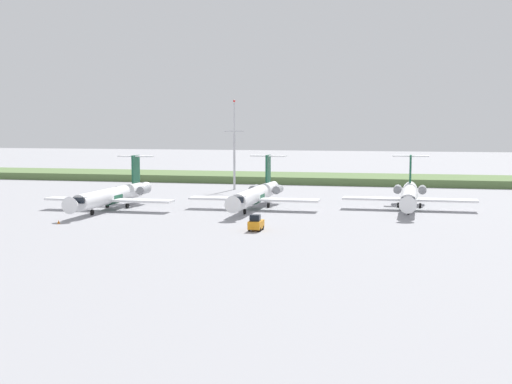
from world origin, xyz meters
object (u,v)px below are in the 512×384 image
(regional_jet_nearest, at_px, (113,195))
(antenna_mast, at_px, (234,152))
(baggage_tug, at_px, (256,224))
(safety_cone_front_marker, at_px, (59,222))
(regional_jet_third, at_px, (409,195))
(regional_jet_second, at_px, (256,194))

(regional_jet_nearest, bearing_deg, antenna_mast, 74.90)
(baggage_tug, xyz_separation_m, safety_cone_front_marker, (-30.25, 0.15, -0.73))
(antenna_mast, bearing_deg, safety_cone_front_marker, -101.05)
(antenna_mast, height_order, safety_cone_front_marker, antenna_mast)
(antenna_mast, height_order, baggage_tug, antenna_mast)
(regional_jet_nearest, xyz_separation_m, antenna_mast, (11.06, 41.00, 5.90))
(regional_jet_third, xyz_separation_m, baggage_tug, (-20.44, -30.62, -1.53))
(regional_jet_third, bearing_deg, regional_jet_second, -167.72)
(regional_jet_nearest, height_order, baggage_tug, regional_jet_nearest)
(baggage_tug, bearing_deg, regional_jet_second, 103.10)
(regional_jet_second, relative_size, antenna_mast, 1.54)
(regional_jet_second, distance_m, regional_jet_third, 26.85)
(regional_jet_nearest, distance_m, baggage_tug, 34.98)
(regional_jet_second, bearing_deg, safety_cone_front_marker, -134.64)
(regional_jet_nearest, xyz_separation_m, regional_jet_second, (23.98, 6.62, 0.00))
(regional_jet_second, height_order, baggage_tug, regional_jet_second)
(regional_jet_second, relative_size, baggage_tug, 9.69)
(regional_jet_nearest, bearing_deg, regional_jet_third, 13.80)
(safety_cone_front_marker, bearing_deg, regional_jet_nearest, 88.49)
(antenna_mast, distance_m, safety_cone_front_marker, 60.80)
(regional_jet_nearest, height_order, regional_jet_second, same)
(regional_jet_nearest, distance_m, safety_cone_front_marker, 18.28)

